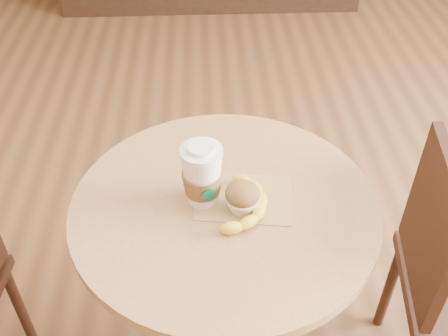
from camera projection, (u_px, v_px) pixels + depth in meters
name	position (u px, v px, depth m)	size (l,w,h in m)	color
cafe_table	(225.00, 252.00, 1.44)	(0.78, 0.78, 0.75)	black
kraft_bag	(244.00, 198.00, 1.32)	(0.24, 0.18, 0.00)	tan
coffee_cup	(202.00, 177.00, 1.27)	(0.10, 0.11, 0.17)	white
muffin	(243.00, 197.00, 1.27)	(0.09, 0.09, 0.08)	white
banana	(246.00, 203.00, 1.29)	(0.14, 0.22, 0.03)	yellow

